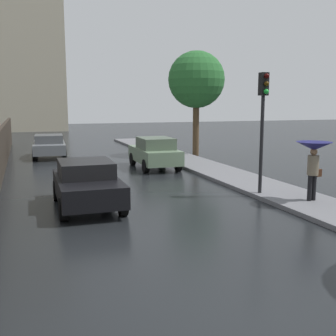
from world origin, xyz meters
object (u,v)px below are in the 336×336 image
car_green_far_ahead (155,152)px  traffic_light (263,110)px  car_grey_mid_road (49,146)px  pedestrian_with_umbrella_near (314,153)px  car_black_near_kerb (87,183)px  street_tree_near (196,80)px

car_green_far_ahead → traffic_light: (1.53, -7.19, 2.18)m
car_green_far_ahead → traffic_light: traffic_light is taller
traffic_light → car_grey_mid_road: bearing=115.4°
pedestrian_with_umbrella_near → car_green_far_ahead: bearing=98.7°
car_black_near_kerb → street_tree_near: street_tree_near is taller
car_black_near_kerb → traffic_light: 6.25m
car_black_near_kerb → pedestrian_with_umbrella_near: pedestrian_with_umbrella_near is taller
car_grey_mid_road → traffic_light: (6.20, -13.06, 2.26)m
car_green_far_ahead → traffic_light: 7.67m
pedestrian_with_umbrella_near → traffic_light: size_ratio=0.46×
traffic_light → street_tree_near: bearing=78.0°
traffic_light → car_green_far_ahead: bearing=102.0°
car_grey_mid_road → traffic_light: traffic_light is taller
car_green_far_ahead → street_tree_near: (3.88, 3.90, 3.76)m
car_grey_mid_road → pedestrian_with_umbrella_near: 16.24m
car_black_near_kerb → street_tree_near: bearing=-127.2°
pedestrian_with_umbrella_near → traffic_light: bearing=115.0°
pedestrian_with_umbrella_near → car_black_near_kerb: bearing=155.6°
traffic_light → street_tree_near: size_ratio=0.65×
car_black_near_kerb → traffic_light: traffic_light is taller
street_tree_near → pedestrian_with_umbrella_near: bearing=-96.4°
car_black_near_kerb → car_green_far_ahead: size_ratio=0.99×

